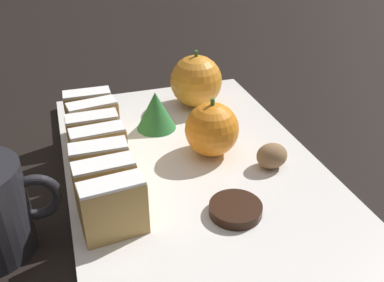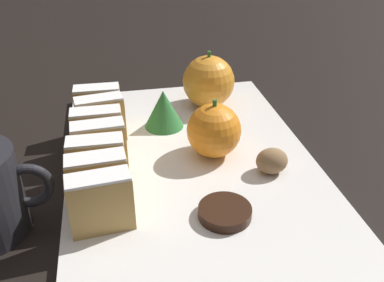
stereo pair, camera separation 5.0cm
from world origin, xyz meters
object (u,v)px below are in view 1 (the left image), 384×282
(walnut, at_px, (272,156))
(chocolate_cookie, at_px, (236,209))
(orange_far, at_px, (196,81))
(orange_near, at_px, (212,129))

(walnut, relative_size, chocolate_cookie, 0.69)
(walnut, xyz_separation_m, chocolate_cookie, (-0.07, -0.06, -0.01))
(walnut, bearing_deg, orange_far, 99.64)
(orange_far, bearing_deg, orange_near, -100.40)
(orange_near, distance_m, orange_far, 0.14)
(chocolate_cookie, bearing_deg, walnut, 41.66)
(orange_near, relative_size, orange_far, 0.88)
(chocolate_cookie, bearing_deg, orange_near, 81.95)
(orange_far, distance_m, walnut, 0.19)
(orange_near, distance_m, chocolate_cookie, 0.12)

